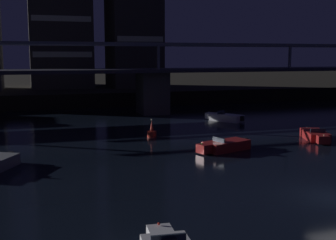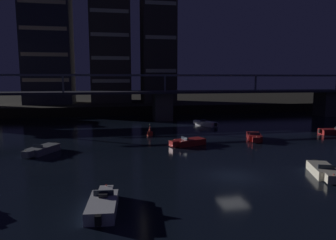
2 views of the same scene
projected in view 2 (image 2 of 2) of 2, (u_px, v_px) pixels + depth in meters
name	position (u px, v px, depth m)	size (l,w,h in m)	color
ground_plane	(234.00, 176.00, 26.94)	(400.00, 400.00, 0.00)	black
far_riverbank	(140.00, 99.00, 110.15)	(240.00, 80.00, 2.20)	black
river_bridge	(163.00, 99.00, 62.95)	(82.51, 6.40, 9.38)	#4C4944
tower_west_low	(48.00, 43.00, 76.26)	(11.53, 9.71, 30.65)	#282833
tower_west_tall	(110.00, 48.00, 82.85)	(10.25, 13.73, 29.26)	#38332D
tower_central	(158.00, 23.00, 80.92)	(8.53, 10.53, 42.08)	#38332D
speedboat_near_left	(103.00, 205.00, 19.88)	(2.13, 5.23, 1.16)	silver
speedboat_near_center	(334.00, 131.00, 47.28)	(5.23, 2.23, 1.16)	maroon
speedboat_near_right	(323.00, 171.00, 27.12)	(3.04, 5.10, 1.16)	beige
speedboat_mid_left	(254.00, 137.00, 42.94)	(3.03, 5.11, 1.16)	maroon
speedboat_mid_right	(188.00, 142.00, 39.43)	(5.13, 2.96, 1.16)	maroon
speedboat_far_left	(206.00, 124.00, 55.54)	(3.69, 4.83, 1.16)	silver
speedboat_far_center	(42.00, 150.00, 35.15)	(3.56, 4.88, 1.16)	gray
channel_buoy	(150.00, 132.00, 46.09)	(0.90, 0.90, 1.76)	red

